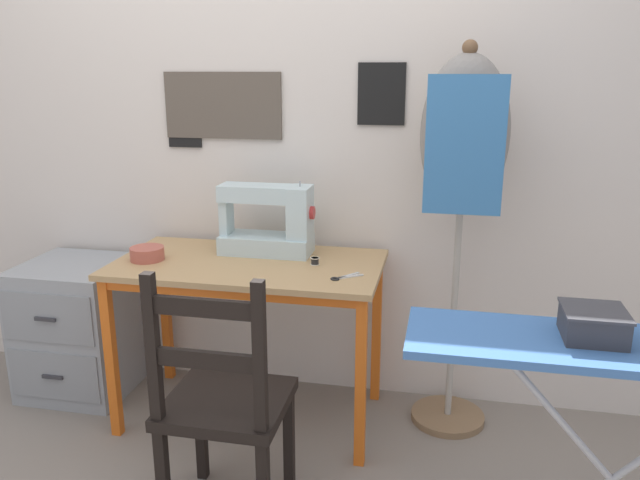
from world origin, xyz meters
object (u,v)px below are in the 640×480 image
scissors (342,278)px  thread_spool_near_machine (315,261)px  wooden_chair (224,405)px  fabric_bowl (147,253)px  dress_form (464,153)px  filing_cabinet (80,327)px  storage_box (593,324)px  ironing_board (629,361)px  sewing_machine (271,222)px

scissors → thread_spool_near_machine: (-0.14, 0.15, 0.01)m
scissors → wooden_chair: 0.67m
fabric_bowl → thread_spool_near_machine: size_ratio=3.67×
scissors → wooden_chair: wooden_chair is taller
dress_form → wooden_chair: bearing=-133.3°
filing_cabinet → dress_form: (1.74, 0.05, 0.87)m
scissors → storage_box: 0.99m
wooden_chair → ironing_board: wooden_chair is taller
scissors → wooden_chair: bearing=-120.2°
wooden_chair → dress_form: size_ratio=0.57×
fabric_bowl → dress_form: (1.28, 0.20, 0.43)m
filing_cabinet → thread_spool_near_machine: bearing=-3.2°
fabric_bowl → thread_spool_near_machine: fabric_bowl is taller
wooden_chair → filing_cabinet: (-1.00, 0.73, -0.12)m
dress_form → ironing_board: size_ratio=1.38×
fabric_bowl → ironing_board: bearing=-21.5°
wooden_chair → dress_form: bearing=46.7°
scissors → dress_form: size_ratio=0.07×
thread_spool_near_machine → ironing_board: ironing_board is taller
sewing_machine → ironing_board: sewing_machine is taller
sewing_machine → wooden_chair: bearing=-86.1°
storage_box → sewing_machine: bearing=143.1°
filing_cabinet → ironing_board: bearing=-20.7°
sewing_machine → storage_box: bearing=-36.9°
fabric_bowl → scissors: size_ratio=1.18×
sewing_machine → ironing_board: 1.52m
wooden_chair → storage_box: 1.16m
fabric_bowl → thread_spool_near_machine: bearing=6.2°
filing_cabinet → ironing_board: 2.37m
dress_form → storage_box: bearing=-67.8°
thread_spool_near_machine → filing_cabinet: bearing=176.8°
thread_spool_near_machine → storage_box: size_ratio=0.23×
scissors → dress_form: (0.44, 0.27, 0.46)m
fabric_bowl → dress_form: bearing=8.6°
wooden_chair → dress_form: 1.31m
thread_spool_near_machine → ironing_board: bearing=-36.7°
sewing_machine → fabric_bowl: bearing=-157.7°
fabric_bowl → storage_box: (1.63, -0.66, 0.09)m
fabric_bowl → ironing_board: 1.85m
ironing_board → filing_cabinet: bearing=159.3°
wooden_chair → sewing_machine: bearing=93.9°
sewing_machine → ironing_board: bearing=-35.5°
thread_spool_near_machine → filing_cabinet: 1.24m
wooden_chair → scissors: bearing=59.8°
thread_spool_near_machine → dress_form: (0.57, 0.12, 0.45)m
fabric_bowl → filing_cabinet: fabric_bowl is taller
dress_form → ironing_board: bearing=-63.3°
thread_spool_near_machine → sewing_machine: bearing=150.6°
scissors → ironing_board: 1.07m
sewing_machine → scissors: sewing_machine is taller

